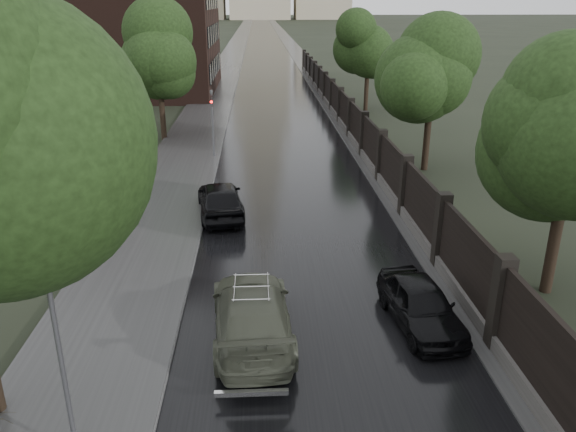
# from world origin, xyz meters

# --- Properties ---
(road) EXTENTS (8.00, 420.00, 0.02)m
(road) POSITION_xyz_m (0.00, 190.00, 0.01)
(road) COLOR black
(road) RESTS_ON ground
(sidewalk_left) EXTENTS (4.00, 420.00, 0.16)m
(sidewalk_left) POSITION_xyz_m (-6.00, 190.00, 0.08)
(sidewalk_left) COLOR #2D2D2D
(sidewalk_left) RESTS_ON ground
(verge_right) EXTENTS (3.00, 420.00, 0.08)m
(verge_right) POSITION_xyz_m (5.50, 190.00, 0.04)
(verge_right) COLOR #2D2D2D
(verge_right) RESTS_ON ground
(fence_right) EXTENTS (0.45, 75.72, 2.70)m
(fence_right) POSITION_xyz_m (4.60, 32.01, 1.01)
(fence_right) COLOR #383533
(fence_right) RESTS_ON ground
(tree_left_far) EXTENTS (4.25, 4.25, 7.39)m
(tree_left_far) POSITION_xyz_m (-8.00, 30.00, 5.24)
(tree_left_far) COLOR black
(tree_left_far) RESTS_ON ground
(tree_right_a) EXTENTS (4.08, 4.08, 7.01)m
(tree_right_a) POSITION_xyz_m (7.50, 8.00, 4.95)
(tree_right_a) COLOR black
(tree_right_a) RESTS_ON ground
(tree_right_b) EXTENTS (4.08, 4.08, 7.01)m
(tree_right_b) POSITION_xyz_m (7.50, 22.00, 4.95)
(tree_right_b) COLOR black
(tree_right_b) RESTS_ON ground
(tree_right_c) EXTENTS (4.08, 4.08, 7.01)m
(tree_right_c) POSITION_xyz_m (7.50, 40.00, 4.95)
(tree_right_c) COLOR black
(tree_right_c) RESTS_ON ground
(lamp_post) EXTENTS (0.25, 0.12, 5.11)m
(lamp_post) POSITION_xyz_m (-5.40, 1.50, 2.67)
(lamp_post) COLOR #59595E
(lamp_post) RESTS_ON ground
(traffic_light) EXTENTS (0.16, 0.32, 4.00)m
(traffic_light) POSITION_xyz_m (-4.30, 24.99, 2.40)
(traffic_light) COLOR #59595E
(traffic_light) RESTS_ON ground
(volga_sedan) EXTENTS (2.43, 5.35, 1.52)m
(volga_sedan) POSITION_xyz_m (-1.90, 5.85, 0.76)
(volga_sedan) COLOR #45493A
(volga_sedan) RESTS_ON ground
(hatchback_left) EXTENTS (2.44, 4.76, 1.55)m
(hatchback_left) POSITION_xyz_m (-3.33, 15.37, 0.78)
(hatchback_left) COLOR black
(hatchback_left) RESTS_ON ground
(car_right_near) EXTENTS (2.06, 4.11, 1.34)m
(car_right_near) POSITION_xyz_m (2.89, 6.22, 0.67)
(car_right_near) COLOR black
(car_right_near) RESTS_ON ground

